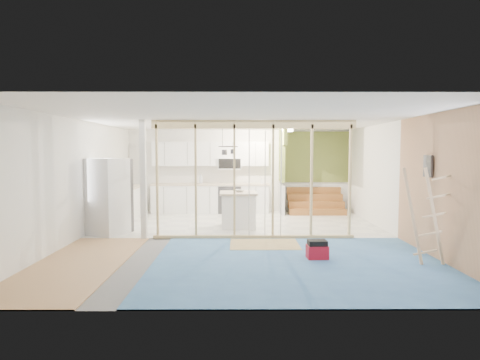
{
  "coord_description": "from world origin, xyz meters",
  "views": [
    {
      "loc": [
        -0.04,
        -8.69,
        1.91
      ],
      "look_at": [
        0.01,
        0.6,
        1.26
      ],
      "focal_mm": 30.0,
      "sensor_mm": 36.0,
      "label": 1
    }
  ],
  "objects_px": {
    "fridge": "(107,197)",
    "ladder": "(426,216)",
    "island": "(238,210)",
    "toolbox": "(317,250)"
  },
  "relations": [
    {
      "from": "fridge",
      "to": "ladder",
      "type": "xyz_separation_m",
      "value": [
        6.14,
        -2.54,
        -0.04
      ]
    },
    {
      "from": "fridge",
      "to": "ladder",
      "type": "bearing_deg",
      "value": 2.19
    },
    {
      "from": "island",
      "to": "toolbox",
      "type": "distance_m",
      "value": 3.31
    },
    {
      "from": "island",
      "to": "toolbox",
      "type": "bearing_deg",
      "value": -66.9
    },
    {
      "from": "island",
      "to": "ladder",
      "type": "xyz_separation_m",
      "value": [
        3.14,
        -3.38,
        0.39
      ]
    },
    {
      "from": "island",
      "to": "ladder",
      "type": "height_order",
      "value": "ladder"
    },
    {
      "from": "fridge",
      "to": "ladder",
      "type": "distance_m",
      "value": 6.65
    },
    {
      "from": "island",
      "to": "fridge",
      "type": "bearing_deg",
      "value": -166.33
    },
    {
      "from": "island",
      "to": "ladder",
      "type": "bearing_deg",
      "value": -49.22
    },
    {
      "from": "ladder",
      "to": "fridge",
      "type": "bearing_deg",
      "value": 159.26
    }
  ]
}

